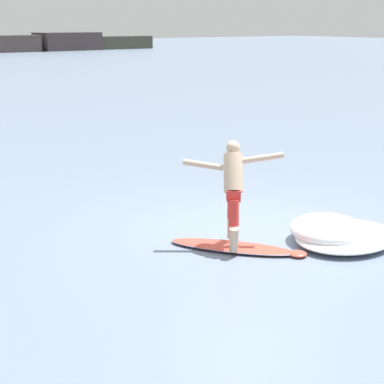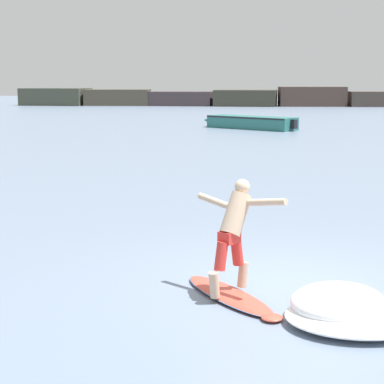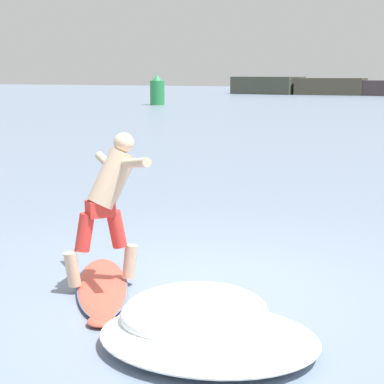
{
  "view_description": "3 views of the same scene",
  "coord_description": "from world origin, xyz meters",
  "views": [
    {
      "loc": [
        -6.52,
        -7.59,
        3.29
      ],
      "look_at": [
        -0.76,
        0.38,
        0.65
      ],
      "focal_mm": 60.0,
      "sensor_mm": 36.0,
      "label": 1
    },
    {
      "loc": [
        -0.34,
        -8.95,
        2.92
      ],
      "look_at": [
        -1.36,
        0.17,
        1.29
      ],
      "focal_mm": 60.0,
      "sensor_mm": 36.0,
      "label": 2
    },
    {
      "loc": [
        3.0,
        -5.75,
        2.16
      ],
      "look_at": [
        -0.4,
        0.6,
        0.84
      ],
      "focal_mm": 60.0,
      "sensor_mm": 36.0,
      "label": 3
    }
  ],
  "objects": [
    {
      "name": "surfer",
      "position": [
        -0.71,
        -0.58,
        0.96
      ],
      "size": [
        1.25,
        1.02,
        1.52
      ],
      "color": "#CCAC8E",
      "rests_on": "surfboard"
    },
    {
      "name": "surfboard",
      "position": [
        -0.75,
        -0.69,
        0.04
      ],
      "size": [
        1.55,
        1.9,
        0.21
      ],
      "color": "#D54C3A",
      "rests_on": "ground"
    },
    {
      "name": "wave_foam_at_tail",
      "position": [
        0.84,
        -1.44,
        0.1
      ],
      "size": [
        2.01,
        1.72,
        0.19
      ],
      "color": "white",
      "rests_on": "ground"
    },
    {
      "name": "ground_plane",
      "position": [
        0.0,
        0.0,
        0.0
      ],
      "size": [
        200.0,
        200.0,
        0.0
      ],
      "primitive_type": "plane",
      "color": "slate"
    },
    {
      "name": "wave_foam_at_nose",
      "position": [
        0.62,
        -1.25,
        0.2
      ],
      "size": [
        1.68,
        1.69,
        0.4
      ],
      "color": "white",
      "rests_on": "ground"
    }
  ]
}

